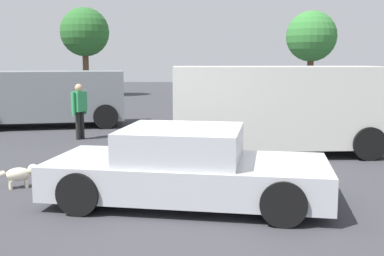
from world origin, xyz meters
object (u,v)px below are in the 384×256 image
dog (21,174)px  pedestrian (79,107)px  sedan_foreground (187,168)px  van_white (277,107)px  suv_dark (48,96)px

dog → pedestrian: 5.18m
sedan_foreground → dog: bearing=173.0°
dog → van_white: van_white is taller
van_white → dog: bearing=28.2°
van_white → pedestrian: size_ratio=3.25×
van_white → pedestrian: van_white is taller
sedan_foreground → pedestrian: 6.76m
sedan_foreground → van_white: van_white is taller
sedan_foreground → suv_dark: suv_dark is taller
sedan_foreground → van_white: (1.99, 4.06, 0.57)m
van_white → suv_dark: size_ratio=0.98×
van_white → pedestrian: 5.57m
sedan_foreground → pedestrian: size_ratio=2.89×
dog → pedestrian: pedestrian is taller
dog → van_white: bearing=7.0°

